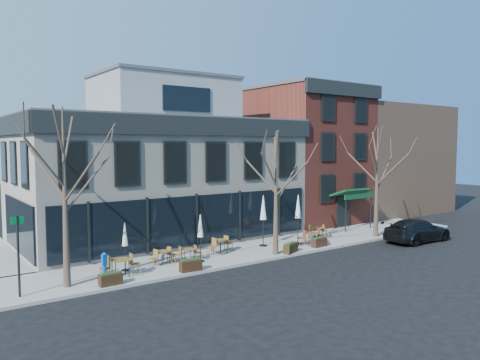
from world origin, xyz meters
TOP-DOWN VIEW (x-y plane):
  - ground at (0.00, 0.00)m, footprint 120.00×120.00m
  - sidewalk_front at (3.25, -2.15)m, footprint 33.50×4.70m
  - corner_building at (0.07, 5.07)m, footprint 18.39×10.39m
  - red_brick_building at (13.00, 4.98)m, footprint 8.20×11.78m
  - bg_building at (23.00, 6.00)m, footprint 12.00×12.00m
  - tree_corner at (-8.49, -3.20)m, footprint 3.93×3.98m
  - tree_mid at (3.01, -3.90)m, footprint 3.50×3.55m
  - tree_right at (12.01, -3.90)m, footprint 3.72×3.77m
  - sign_pole at (-10.50, -3.50)m, footprint 0.50×0.10m
  - parked_sedan at (13.33, -6.22)m, footprint 5.31×2.31m
  - call_box at (-6.83, -3.26)m, footprint 0.27×0.27m
  - cafe_set_0 at (-5.99, -3.10)m, footprint 2.01×0.87m
  - cafe_set_1 at (-3.33, -2.19)m, footprint 1.70×0.80m
  - cafe_set_2 at (-1.93, -2.40)m, footprint 1.64×0.75m
  - cafe_set_3 at (0.61, -1.74)m, footprint 1.81×0.82m
  - cafe_set_4 at (6.43, -3.34)m, footprint 1.86×1.14m
  - cafe_set_5 at (8.23, -2.00)m, footprint 1.76×0.92m
  - umbrella_0 at (-5.40, -2.24)m, footprint 0.39×0.39m
  - umbrella_1 at (-1.40, -2.85)m, footprint 0.41×0.41m
  - umbrella_3 at (3.75, -1.81)m, footprint 0.51×0.51m
  - umbrella_4 at (5.96, -2.58)m, footprint 0.50×0.50m
  - planter_0 at (-6.87, -4.14)m, footprint 1.03×0.43m
  - planter_1 at (-2.78, -4.20)m, footprint 1.13×0.55m
  - planter_2 at (3.93, -4.16)m, footprint 1.13×0.73m
  - planter_3 at (6.43, -3.99)m, footprint 1.07×0.48m

SIDE VIEW (x-z plane):
  - ground at x=0.00m, z-range 0.00..0.00m
  - sidewalk_front at x=3.25m, z-range 0.00..0.15m
  - planter_0 at x=-6.87m, z-range 0.15..0.72m
  - planter_3 at x=6.43m, z-range 0.15..0.74m
  - planter_2 at x=3.93m, z-range 0.15..0.74m
  - planter_1 at x=-2.78m, z-range 0.15..0.76m
  - cafe_set_2 at x=-1.93m, z-range 0.16..1.00m
  - cafe_set_1 at x=-3.33m, z-range 0.16..1.03m
  - cafe_set_5 at x=8.23m, z-range 0.16..1.07m
  - cafe_set_3 at x=0.61m, z-range 0.16..1.10m
  - cafe_set_4 at x=6.43m, z-range 0.16..1.13m
  - cafe_set_0 at x=-5.99m, z-range 0.16..1.21m
  - parked_sedan at x=13.33m, z-range 0.00..1.52m
  - call_box at x=-6.83m, z-range 0.19..1.53m
  - umbrella_0 at x=-5.40m, z-range 0.65..3.07m
  - umbrella_1 at x=-1.40m, z-range 0.68..3.24m
  - sign_pole at x=-10.50m, z-range 0.37..3.77m
  - umbrella_4 at x=5.96m, z-range 0.79..3.91m
  - umbrella_3 at x=3.75m, z-range 0.80..3.96m
  - tree_mid at x=3.01m, z-range 0.27..7.31m
  - tree_right at x=12.01m, z-range 0.28..7.76m
  - tree_corner at x=-8.49m, z-range 0.29..8.21m
  - corner_building at x=0.07m, z-range -0.83..10.27m
  - bg_building at x=23.00m, z-range 0.00..10.00m
  - red_brick_building at x=13.00m, z-range 0.05..11.22m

